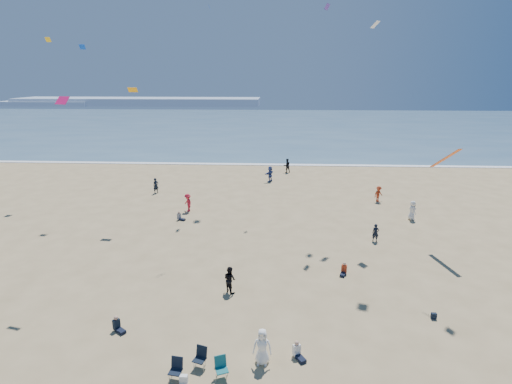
{
  "coord_description": "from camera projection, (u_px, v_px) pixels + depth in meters",
  "views": [
    {
      "loc": [
        3.11,
        -13.33,
        12.74
      ],
      "look_at": [
        2.0,
        8.0,
        6.52
      ],
      "focal_mm": 28.0,
      "sensor_mm": 36.0,
      "label": 1
    }
  ],
  "objects": [
    {
      "name": "black_backpack",
      "position": [
        219.0,
        362.0,
        18.23
      ],
      "size": [
        0.3,
        0.22,
        0.38
      ],
      "primitive_type": "cube",
      "color": "black",
      "rests_on": "ground"
    },
    {
      "name": "seated_group",
      "position": [
        240.0,
        305.0,
        22.34
      ],
      "size": [
        14.42,
        29.29,
        0.84
      ],
      "color": "white",
      "rests_on": "ground"
    },
    {
      "name": "ocean",
      "position": [
        265.0,
        125.0,
        107.58
      ],
      "size": [
        220.0,
        100.0,
        0.06
      ],
      "primitive_type": "cube",
      "color": "#476B84",
      "rests_on": "ground"
    },
    {
      "name": "chair_cluster",
      "position": [
        199.0,
        366.0,
        17.51
      ],
      "size": [
        2.73,
        1.52,
        1.0
      ],
      "color": "black",
      "rests_on": "ground"
    },
    {
      "name": "white_tote",
      "position": [
        184.0,
        379.0,
        17.15
      ],
      "size": [
        0.35,
        0.2,
        0.4
      ],
      "primitive_type": "cube",
      "color": "white",
      "rests_on": "ground"
    },
    {
      "name": "navy_bag",
      "position": [
        434.0,
        316.0,
        21.73
      ],
      "size": [
        0.28,
        0.18,
        0.34
      ],
      "primitive_type": "cube",
      "color": "black",
      "rests_on": "ground"
    },
    {
      "name": "headland_far",
      "position": [
        139.0,
        101.0,
        182.06
      ],
      "size": [
        110.0,
        20.0,
        3.2
      ],
      "primitive_type": "cube",
      "color": "#7A8EA8",
      "rests_on": "ground"
    },
    {
      "name": "standing_flyers",
      "position": [
        274.0,
        210.0,
        36.79
      ],
      "size": [
        37.21,
        51.44,
        1.93
      ],
      "color": "black",
      "rests_on": "ground"
    },
    {
      "name": "kites_aloft",
      "position": [
        372.0,
        20.0,
        24.0
      ],
      "size": [
        45.05,
        41.2,
        29.4
      ],
      "color": "red",
      "rests_on": "ground"
    },
    {
      "name": "surf_line",
      "position": [
        256.0,
        164.0,
        59.64
      ],
      "size": [
        220.0,
        1.2,
        0.08
      ],
      "primitive_type": "cube",
      "color": "white",
      "rests_on": "ground"
    },
    {
      "name": "headland_near",
      "position": [
        48.0,
        103.0,
        179.43
      ],
      "size": [
        40.0,
        14.0,
        2.0
      ],
      "primitive_type": "cube",
      "color": "#7A8EA8",
      "rests_on": "ground"
    }
  ]
}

